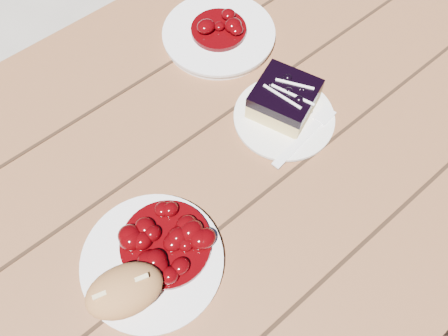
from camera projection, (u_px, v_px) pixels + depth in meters
picnic_table at (94, 305)px, 0.78m from camera, size 2.00×1.55×0.75m
main_plate at (153, 261)px, 0.65m from camera, size 0.21×0.21×0.02m
goulash_stew at (165, 240)px, 0.63m from camera, size 0.14×0.14×0.04m
bread_roll at (124, 291)px, 0.59m from camera, size 0.12×0.10×0.06m
dessert_plate at (284, 118)px, 0.77m from camera, size 0.17×0.17×0.01m
blueberry_cake at (284, 99)px, 0.75m from camera, size 0.13×0.13×0.06m
fork_dessert at (298, 142)px, 0.74m from camera, size 0.16×0.05×0.00m
second_plate at (219, 35)px, 0.86m from camera, size 0.22×0.22×0.02m
second_stew at (219, 24)px, 0.84m from camera, size 0.11×0.11×0.04m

